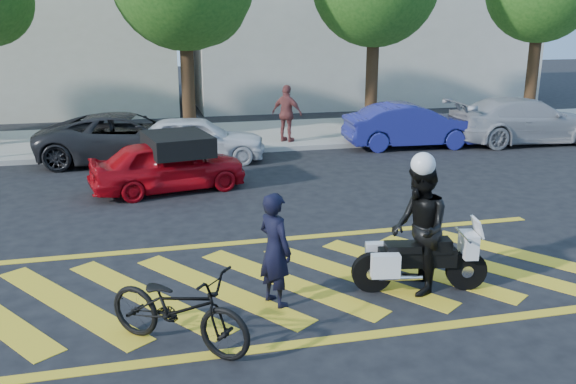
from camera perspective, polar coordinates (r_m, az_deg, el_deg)
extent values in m
plane|color=black|center=(9.68, -2.96, -8.68)|extent=(90.00, 90.00, 0.00)
cube|color=#9E998E|center=(21.08, -9.12, 5.00)|extent=(60.00, 5.00, 0.15)
cube|color=gold|center=(9.62, -19.82, -9.82)|extent=(2.43, 3.21, 0.01)
cube|color=gold|center=(9.54, -13.17, -9.46)|extent=(2.43, 3.21, 0.01)
cube|color=gold|center=(9.60, -6.52, -8.97)|extent=(2.43, 3.21, 0.01)
cube|color=gold|center=(9.77, -0.04, -8.38)|extent=(2.43, 3.21, 0.01)
cube|color=gold|center=(10.06, 6.11, -7.72)|extent=(2.43, 3.21, 0.01)
cube|color=gold|center=(10.47, 11.84, -7.03)|extent=(2.43, 3.21, 0.01)
cube|color=gold|center=(10.96, 17.07, -6.33)|extent=(2.43, 3.21, 0.01)
cube|color=gold|center=(11.54, 21.81, -5.65)|extent=(2.43, 3.21, 0.01)
cube|color=gold|center=(8.02, -0.33, -14.20)|extent=(12.00, 0.20, 0.01)
cube|color=gold|center=(11.41, -4.75, -4.76)|extent=(12.00, 0.20, 0.01)
cylinder|color=black|center=(20.81, -9.35, 10.20)|extent=(0.44, 0.44, 4.00)
sphere|color=#1C4C14|center=(21.07, -8.05, 17.35)|extent=(2.99, 2.99, 2.99)
cylinder|color=black|center=(22.27, 7.85, 10.64)|extent=(0.44, 0.44, 4.00)
sphere|color=#1C4C14|center=(22.68, 9.29, 17.13)|extent=(2.86, 2.86, 2.86)
cylinder|color=black|center=(25.37, 21.89, 10.30)|extent=(0.44, 0.44, 4.00)
sphere|color=#1C4C14|center=(25.88, 23.22, 15.83)|extent=(2.60, 2.60, 2.60)
imported|color=black|center=(8.76, -1.23, -5.39)|extent=(0.64, 0.73, 1.69)
imported|color=black|center=(7.88, -10.21, -10.61)|extent=(2.05, 1.87, 1.09)
cylinder|color=black|center=(9.43, 7.86, -7.46)|extent=(0.63, 0.24, 0.62)
cylinder|color=silver|center=(9.43, 7.86, -7.46)|extent=(0.21, 0.18, 0.19)
cylinder|color=black|center=(9.80, 16.34, -7.04)|extent=(0.63, 0.24, 0.62)
cylinder|color=silver|center=(9.80, 16.34, -7.04)|extent=(0.21, 0.18, 0.19)
cube|color=black|center=(9.49, 11.99, -5.98)|extent=(1.20, 0.46, 0.28)
cube|color=black|center=(9.50, 13.70, -4.86)|extent=(0.47, 0.35, 0.21)
cube|color=black|center=(9.37, 10.66, -5.08)|extent=(0.56, 0.41, 0.11)
cube|color=silver|center=(9.65, 16.53, -4.74)|extent=(0.28, 0.42, 0.37)
cube|color=silver|center=(9.60, 8.52, -5.72)|extent=(0.45, 0.24, 0.36)
cube|color=silver|center=(9.16, 9.11, -6.84)|extent=(0.45, 0.24, 0.36)
imported|color=black|center=(9.32, 12.17, -3.39)|extent=(0.92, 1.10, 2.00)
imported|color=#AC0710|center=(14.88, -11.15, 2.46)|extent=(3.90, 2.17, 1.25)
imported|color=black|center=(18.16, -14.66, 4.93)|extent=(5.34, 2.99, 1.41)
imported|color=silver|center=(17.76, -8.62, 4.92)|extent=(4.07, 1.90, 1.35)
imported|color=navy|center=(20.01, 11.46, 6.12)|extent=(4.36, 1.79, 1.40)
imported|color=#94959A|center=(21.76, 21.27, 6.25)|extent=(5.21, 2.25, 1.50)
imported|color=brown|center=(19.72, -0.09, 7.36)|extent=(1.09, 1.05, 1.83)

